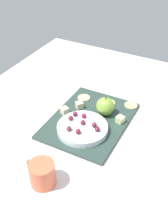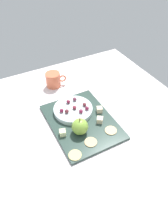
{
  "view_description": "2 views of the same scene",
  "coord_description": "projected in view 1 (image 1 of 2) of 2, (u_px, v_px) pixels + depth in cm",
  "views": [
    {
      "loc": [
        -77.84,
        -37.21,
        72.03
      ],
      "look_at": [
        -4.54,
        1.21,
        8.44
      ],
      "focal_mm": 45.67,
      "sensor_mm": 36.0,
      "label": 1
    },
    {
      "loc": [
        52.42,
        -29.9,
        72.37
      ],
      "look_at": [
        -4.73,
        0.31,
        10.3
      ],
      "focal_mm": 33.43,
      "sensor_mm": 36.0,
      "label": 2
    }
  ],
  "objects": [
    {
      "name": "grape_1",
      "position": [
        75.0,
        114.0,
        1.03
      ],
      "size": [
        1.92,
        1.73,
        1.62
      ],
      "primitive_type": "ellipsoid",
      "color": "maroon",
      "rests_on": "serving_dish"
    },
    {
      "name": "grape_0",
      "position": [
        71.0,
        118.0,
        1.01
      ],
      "size": [
        1.92,
        1.73,
        1.54
      ],
      "primitive_type": "ellipsoid",
      "color": "maroon",
      "rests_on": "serving_dish"
    },
    {
      "name": "platter",
      "position": [
        90.0,
        120.0,
        1.06
      ],
      "size": [
        35.68,
        26.69,
        1.23
      ],
      "primitive_type": "cube",
      "color": "#2C413A",
      "rests_on": "table"
    },
    {
      "name": "cheese_cube_2",
      "position": [
        79.0,
        106.0,
        1.1
      ],
      "size": [
        3.58,
        3.58,
        2.55
      ],
      "primitive_type": "cube",
      "rotation": [
        0.0,
        0.0,
        0.9
      ],
      "color": "beige",
      "rests_on": "platter"
    },
    {
      "name": "grape_7",
      "position": [
        83.0,
        122.0,
        0.99
      ],
      "size": [
        1.92,
        1.73,
        1.59
      ],
      "primitive_type": "ellipsoid",
      "color": "maroon",
      "rests_on": "serving_dish"
    },
    {
      "name": "apple_stem",
      "position": [
        106.0,
        97.0,
        1.03
      ],
      "size": [
        0.5,
        0.5,
        1.2
      ],
      "primitive_type": "cylinder",
      "color": "brown",
      "rests_on": "apple_whole"
    },
    {
      "name": "cheese_cube_1",
      "position": [
        65.0,
        111.0,
        1.07
      ],
      "size": [
        3.34,
        3.34,
        2.55
      ],
      "primitive_type": "cube",
      "rotation": [
        0.0,
        0.0,
        1.17
      ],
      "color": "beige",
      "rests_on": "platter"
    },
    {
      "name": "cup",
      "position": [
        42.0,
        174.0,
        0.81
      ],
      "size": [
        7.63,
        10.72,
        7.63
      ],
      "color": "#DF6744",
      "rests_on": "table"
    },
    {
      "name": "cheese_cube_0",
      "position": [
        120.0,
        119.0,
        1.03
      ],
      "size": [
        3.19,
        3.19,
        2.55
      ],
      "primitive_type": "cube",
      "rotation": [
        0.0,
        0.0,
        1.27
      ],
      "color": "beige",
      "rests_on": "platter"
    },
    {
      "name": "grape_6",
      "position": [
        97.0,
        129.0,
        0.96
      ],
      "size": [
        1.92,
        1.73,
        1.71
      ],
      "primitive_type": "ellipsoid",
      "color": "maroon",
      "rests_on": "serving_dish"
    },
    {
      "name": "apple_whole",
      "position": [
        105.0,
        106.0,
        1.06
      ],
      "size": [
        6.87,
        6.87,
        6.87
      ],
      "primitive_type": "sphere",
      "color": "#7FAB3A",
      "rests_on": "platter"
    },
    {
      "name": "cracker_0",
      "position": [
        84.0,
        98.0,
        1.16
      ],
      "size": [
        5.05,
        5.05,
        0.4
      ],
      "primitive_type": "cylinder",
      "color": "#DCBB85",
      "rests_on": "platter"
    },
    {
      "name": "grape_2",
      "position": [
        94.0,
        125.0,
        0.98
      ],
      "size": [
        1.92,
        1.73,
        1.8
      ],
      "primitive_type": "ellipsoid",
      "color": "maroon",
      "rests_on": "serving_dish"
    },
    {
      "name": "grape_4",
      "position": [
        83.0,
        115.0,
        1.02
      ],
      "size": [
        1.92,
        1.73,
        1.66
      ],
      "primitive_type": "ellipsoid",
      "color": "maroon",
      "rests_on": "serving_dish"
    },
    {
      "name": "grape_5",
      "position": [
        69.0,
        129.0,
        0.96
      ],
      "size": [
        1.92,
        1.73,
        1.75
      ],
      "primitive_type": "ellipsoid",
      "color": "brown",
      "rests_on": "serving_dish"
    },
    {
      "name": "grape_3",
      "position": [
        78.0,
        131.0,
        0.95
      ],
      "size": [
        1.92,
        1.73,
        1.74
      ],
      "primitive_type": "ellipsoid",
      "color": "maroon",
      "rests_on": "serving_dish"
    },
    {
      "name": "cracker_2",
      "position": [
        109.0,
        103.0,
        1.13
      ],
      "size": [
        5.05,
        5.05,
        0.4
      ],
      "primitive_type": "cylinder",
      "color": "#D8B27D",
      "rests_on": "platter"
    },
    {
      "name": "serving_dish",
      "position": [
        82.0,
        128.0,
        0.99
      ],
      "size": [
        17.83,
        17.83,
        2.21
      ],
      "primitive_type": "cylinder",
      "color": "silver",
      "rests_on": "platter"
    },
    {
      "name": "cracker_1",
      "position": [
        131.0,
        105.0,
        1.12
      ],
      "size": [
        5.05,
        5.05,
        0.4
      ],
      "primitive_type": "cylinder",
      "color": "#D1C37B",
      "rests_on": "platter"
    },
    {
      "name": "table",
      "position": [
        92.0,
        119.0,
        1.11
      ],
      "size": [
        110.67,
        102.43,
        4.65
      ],
      "primitive_type": "cube",
      "color": "silver",
      "rests_on": "ground"
    }
  ]
}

